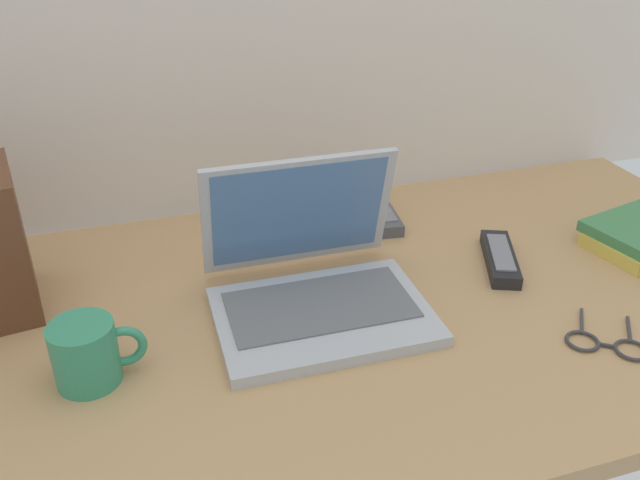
{
  "coord_description": "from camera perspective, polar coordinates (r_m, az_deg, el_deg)",
  "views": [
    {
      "loc": [
        -0.26,
        -0.79,
        0.61
      ],
      "look_at": [
        -0.0,
        0.0,
        0.15
      ],
      "focal_mm": 37.41,
      "sensor_mm": 36.0,
      "label": 1
    }
  ],
  "objects": [
    {
      "name": "desk",
      "position": [
        1.02,
        0.26,
        -6.61
      ],
      "size": [
        1.6,
        0.76,
        0.03
      ],
      "color": "tan",
      "rests_on": "ground"
    },
    {
      "name": "eyeglasses",
      "position": [
        1.02,
        23.31,
        -8.15
      ],
      "size": [
        0.13,
        0.14,
        0.01
      ],
      "color": "#333338",
      "rests_on": "desk"
    },
    {
      "name": "remote_control_near",
      "position": [
        1.15,
        15.15,
        -1.5
      ],
      "size": [
        0.1,
        0.17,
        0.02
      ],
      "color": "black",
      "rests_on": "desk"
    },
    {
      "name": "laptop",
      "position": [
        0.99,
        -0.51,
        -3.33
      ],
      "size": [
        0.31,
        0.28,
        0.21
      ],
      "color": "#B2B5BA",
      "rests_on": "desk"
    },
    {
      "name": "remote_control_far",
      "position": [
        1.27,
        5.22,
        2.33
      ],
      "size": [
        0.07,
        0.16,
        0.02
      ],
      "color": "#4C4C51",
      "rests_on": "desk"
    },
    {
      "name": "coffee_mug",
      "position": [
        0.91,
        -19.27,
        -9.06
      ],
      "size": [
        0.12,
        0.08,
        0.09
      ],
      "color": "#338C66",
      "rests_on": "desk"
    }
  ]
}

